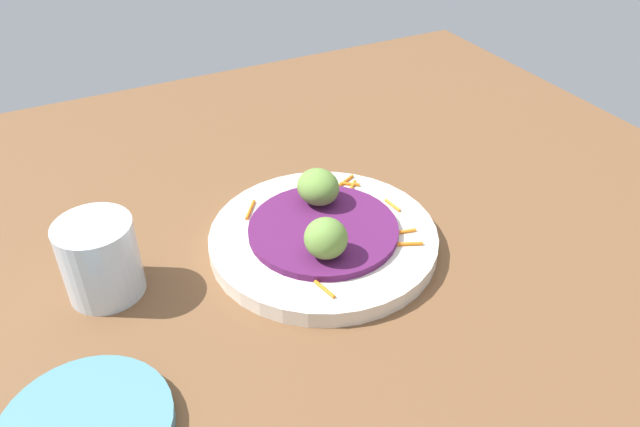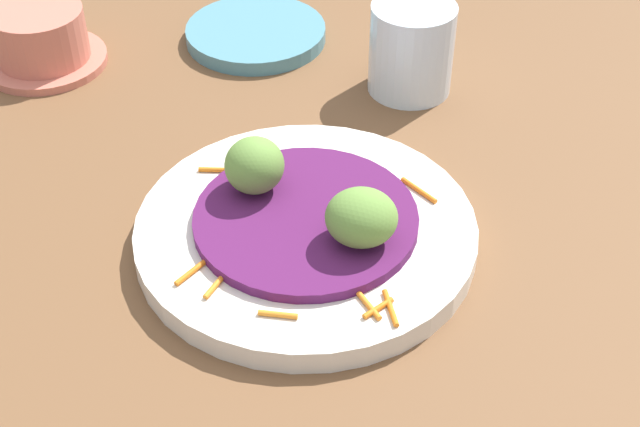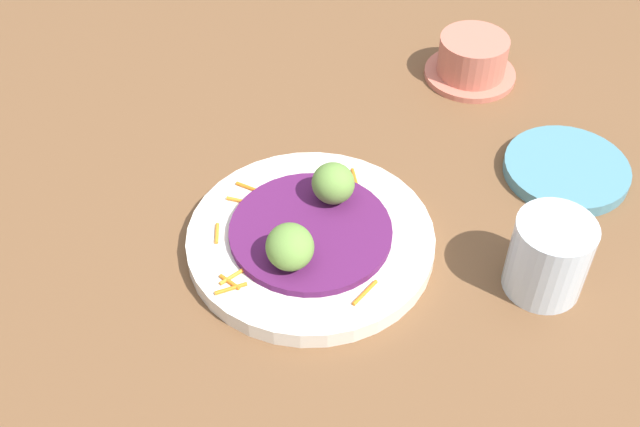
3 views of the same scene
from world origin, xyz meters
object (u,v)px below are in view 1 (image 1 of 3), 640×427
guac_scoop_center (326,238)px  water_glass (100,259)px  guac_scoop_left (321,186)px  main_plate (323,239)px

guac_scoop_center → water_glass: 23.19cm
guac_scoop_left → water_glass: water_glass is taller
guac_scoop_left → guac_scoop_center: size_ratio=1.13×
main_plate → guac_scoop_left: (4.62, -2.08, 3.95)cm
guac_scoop_center → guac_scoop_left: bearing=-24.2°
main_plate → guac_scoop_center: guac_scoop_center is taller
main_plate → water_glass: 24.24cm
guac_scoop_center → main_plate: bearing=-24.2°
guac_scoop_left → guac_scoop_center: (-9.24, 4.15, 0.11)cm
water_glass → guac_scoop_center: bearing=-110.9°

